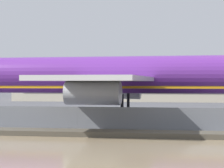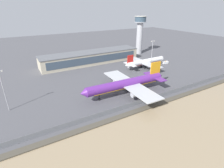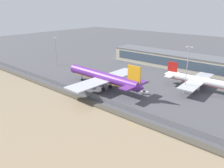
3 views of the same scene
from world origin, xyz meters
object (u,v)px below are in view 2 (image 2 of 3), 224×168
object	(u,v)px
baggage_tug	(147,81)
ops_van	(165,63)
apron_light_mast_apron_west	(3,89)
passenger_jet_white_red	(145,62)
control_tower	(140,31)
cargo_jet_purple	(127,84)
apron_light_mast_apron_east	(152,55)

from	to	relation	value
baggage_tug	ops_van	bearing A→B (deg)	29.73
ops_van	apron_light_mast_apron_west	distance (m)	118.68
passenger_jet_white_red	control_tower	world-z (taller)	control_tower
cargo_jet_purple	baggage_tug	world-z (taller)	cargo_jet_purple
passenger_jet_white_red	control_tower	bearing A→B (deg)	58.21
apron_light_mast_apron_west	apron_light_mast_apron_east	world-z (taller)	apron_light_mast_apron_east
control_tower	apron_light_mast_apron_east	bearing A→B (deg)	-119.26
passenger_jet_white_red	cargo_jet_purple	bearing A→B (deg)	-141.69
cargo_jet_purple	ops_van	bearing A→B (deg)	25.94
cargo_jet_purple	apron_light_mast_apron_east	xyz separation A→B (m)	(35.21, 20.31, 6.98)
passenger_jet_white_red	apron_light_mast_apron_west	xyz separation A→B (m)	(-96.39, -17.03, 6.59)
control_tower	cargo_jet_purple	bearing A→B (deg)	-132.05
ops_van	control_tower	distance (m)	46.03
ops_van	apron_light_mast_apron_east	world-z (taller)	apron_light_mast_apron_east
baggage_tug	apron_light_mast_apron_east	size ratio (longest dim) A/B	0.15
ops_van	apron_light_mast_apron_west	bearing A→B (deg)	-172.48
cargo_jet_purple	passenger_jet_white_red	distance (m)	49.16
cargo_jet_purple	control_tower	bearing A→B (deg)	47.95
passenger_jet_white_red	ops_van	distance (m)	21.18
control_tower	ops_van	bearing A→B (deg)	-94.87
baggage_tug	apron_light_mast_apron_west	world-z (taller)	apron_light_mast_apron_west
ops_van	control_tower	size ratio (longest dim) A/B	0.14
cargo_jet_purple	apron_light_mast_apron_east	world-z (taller)	apron_light_mast_apron_east
control_tower	baggage_tug	bearing A→B (deg)	-123.76
apron_light_mast_apron_east	ops_van	bearing A→B (deg)	19.56
passenger_jet_white_red	ops_van	size ratio (longest dim) A/B	7.43
passenger_jet_white_red	apron_light_mast_apron_west	distance (m)	98.11
baggage_tug	cargo_jet_purple	bearing A→B (deg)	-161.70
passenger_jet_white_red	apron_light_mast_apron_east	bearing A→B (deg)	-108.25
control_tower	apron_light_mast_apron_east	world-z (taller)	control_tower
passenger_jet_white_red	apron_light_mast_apron_west	world-z (taller)	apron_light_mast_apron_west
cargo_jet_purple	baggage_tug	size ratio (longest dim) A/B	14.70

